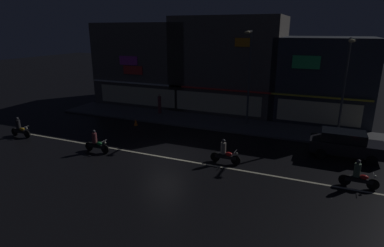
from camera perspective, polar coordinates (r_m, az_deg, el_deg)
ground_plane at (r=20.17m, az=-5.01°, el=-6.15°), size 140.00×140.00×0.00m
lane_divider_stripe at (r=20.17m, az=-5.01°, el=-6.13°), size 27.38×0.16×0.01m
sidewalk_far at (r=27.39m, az=3.16°, el=0.30°), size 28.82×4.12×0.14m
storefront_left_block at (r=30.88m, az=22.57°, el=7.61°), size 8.10×7.74×7.17m
storefront_center_block at (r=35.76m, az=-6.58°, el=10.89°), size 10.77×8.55×8.44m
storefront_right_block at (r=31.67m, az=6.73°, el=10.63°), size 10.17×7.03×8.99m
streetlamp_west at (r=25.95m, az=10.29°, el=9.39°), size 0.44×1.64×7.64m
streetlamp_mid at (r=24.55m, az=26.04°, el=6.95°), size 0.44×1.64×7.15m
pedestrian_on_sidewalk at (r=29.92m, az=-5.91°, el=3.50°), size 0.32×0.32×1.83m
parked_car_near_kerb at (r=22.16m, az=26.04°, el=-3.32°), size 4.30×1.98×1.67m
motorcycle_lead at (r=19.17m, az=5.96°, el=-5.39°), size 1.90×0.60×1.52m
motorcycle_following at (r=18.36m, az=27.98°, el=-8.42°), size 1.90×0.60×1.52m
motorcycle_opposite_lane at (r=21.69m, az=-17.03°, el=-3.38°), size 1.90×0.60×1.52m
motorcycle_trailing_far at (r=27.00m, az=-28.82°, el=-0.82°), size 1.90×0.60×1.52m
traffic_cone at (r=26.95m, az=-10.18°, el=0.23°), size 0.36×0.36×0.55m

